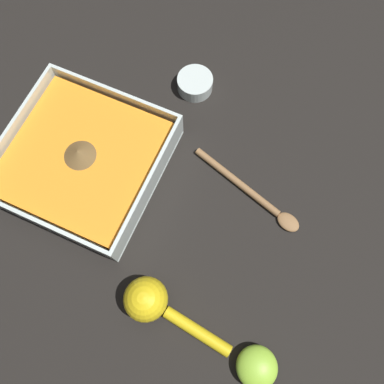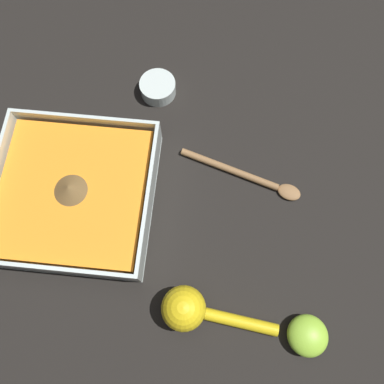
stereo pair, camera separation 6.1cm
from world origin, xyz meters
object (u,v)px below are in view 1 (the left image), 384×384
square_dish (84,160)px  lemon_half (257,367)px  spice_bowl (195,84)px  wooden_spoon (252,194)px  lemon_squeezer (152,303)px

square_dish → lemon_half: size_ratio=4.20×
spice_bowl → wooden_spoon: (-0.16, -0.18, -0.01)m
lemon_squeezer → spice_bowl: bearing=-68.6°
spice_bowl → lemon_squeezer: 0.40m
wooden_spoon → spice_bowl: bearing=155.2°
spice_bowl → lemon_squeezer: (-0.39, -0.10, 0.02)m
lemon_squeezer → wooden_spoon: lemon_squeezer is taller
square_dish → wooden_spoon: 0.29m
lemon_squeezer → wooden_spoon: bearing=-101.3°
lemon_squeezer → wooden_spoon: 0.24m
lemon_half → wooden_spoon: 0.27m
square_dish → lemon_squeezer: (-0.16, -0.21, 0.01)m
square_dish → spice_bowl: (0.22, -0.11, -0.01)m
spice_bowl → lemon_half: lemon_half is taller
lemon_squeezer → lemon_half: 0.18m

